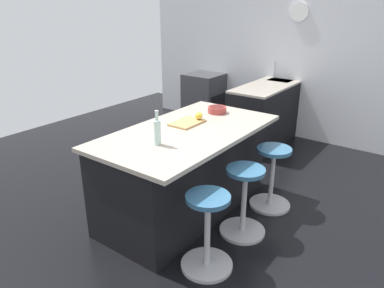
# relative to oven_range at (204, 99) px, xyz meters

# --- Properties ---
(ground_plane) EXTENTS (7.65, 7.65, 0.00)m
(ground_plane) POSITION_rel_oven_range_xyz_m (2.59, 1.61, -0.45)
(ground_plane) COLOR black
(interior_partition_left) EXTENTS (0.15, 5.71, 2.66)m
(interior_partition_left) POSITION_rel_oven_range_xyz_m (-0.35, 1.61, 0.88)
(interior_partition_left) COLOR silver
(interior_partition_left) RESTS_ON ground_plane
(sink_cabinet) EXTENTS (1.99, 0.60, 1.20)m
(sink_cabinet) POSITION_rel_oven_range_xyz_m (-0.00, 1.34, 0.02)
(sink_cabinet) COLOR black
(sink_cabinet) RESTS_ON ground_plane
(oven_range) EXTENTS (0.60, 0.61, 0.89)m
(oven_range) POSITION_rel_oven_range_xyz_m (0.00, 0.00, 0.00)
(oven_range) COLOR #38383D
(oven_range) RESTS_ON ground_plane
(kitchen_island) EXTENTS (1.94, 1.05, 0.92)m
(kitchen_island) POSITION_rel_oven_range_xyz_m (2.59, 1.54, 0.02)
(kitchen_island) COLOR black
(kitchen_island) RESTS_ON ground_plane
(stool_by_window) EXTENTS (0.44, 0.44, 0.68)m
(stool_by_window) POSITION_rel_oven_range_xyz_m (1.98, 2.25, -0.12)
(stool_by_window) COLOR #B7B7BC
(stool_by_window) RESTS_ON ground_plane
(stool_middle) EXTENTS (0.44, 0.44, 0.68)m
(stool_middle) POSITION_rel_oven_range_xyz_m (2.59, 2.25, -0.12)
(stool_middle) COLOR #B7B7BC
(stool_middle) RESTS_ON ground_plane
(stool_near_camera) EXTENTS (0.44, 0.44, 0.68)m
(stool_near_camera) POSITION_rel_oven_range_xyz_m (3.20, 2.25, -0.12)
(stool_near_camera) COLOR #B7B7BC
(stool_near_camera) RESTS_ON ground_plane
(cutting_board) EXTENTS (0.36, 0.24, 0.02)m
(cutting_board) POSITION_rel_oven_range_xyz_m (2.44, 1.47, 0.48)
(cutting_board) COLOR tan
(cutting_board) RESTS_ON kitchen_island
(apple_yellow) EXTENTS (0.08, 0.08, 0.08)m
(apple_yellow) POSITION_rel_oven_range_xyz_m (2.30, 1.52, 0.53)
(apple_yellow) COLOR gold
(apple_yellow) RESTS_ON cutting_board
(water_bottle) EXTENTS (0.06, 0.06, 0.31)m
(water_bottle) POSITION_rel_oven_range_xyz_m (3.06, 1.61, 0.59)
(water_bottle) COLOR silver
(water_bottle) RESTS_ON kitchen_island
(fruit_bowl) EXTENTS (0.21, 0.21, 0.07)m
(fruit_bowl) POSITION_rel_oven_range_xyz_m (1.92, 1.50, 0.51)
(fruit_bowl) COLOR #993833
(fruit_bowl) RESTS_ON kitchen_island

